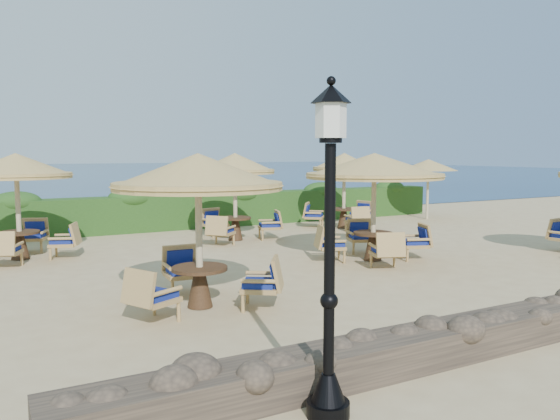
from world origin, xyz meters
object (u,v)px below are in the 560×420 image
(extra_parasol, at_px, (428,165))
(cafe_set_3, at_px, (17,188))
(cafe_set_1, at_px, (374,182))
(cafe_set_0, at_px, (198,196))
(lamp_post, at_px, (329,266))
(cafe_set_4, at_px, (235,181))
(cafe_set_5, at_px, (344,179))

(extra_parasol, xyz_separation_m, cafe_set_3, (-14.90, -1.47, -0.38))
(cafe_set_1, bearing_deg, cafe_set_0, -160.06)
(extra_parasol, relative_size, cafe_set_1, 0.71)
(lamp_post, height_order, cafe_set_4, lamp_post)
(lamp_post, bearing_deg, cafe_set_1, 49.10)
(cafe_set_4, bearing_deg, cafe_set_3, -177.96)
(cafe_set_1, distance_m, cafe_set_4, 4.83)
(cafe_set_0, distance_m, cafe_set_3, 6.67)
(cafe_set_4, height_order, cafe_set_5, same)
(cafe_set_3, bearing_deg, cafe_set_5, 4.74)
(cafe_set_4, bearing_deg, cafe_set_1, -68.88)
(cafe_set_1, height_order, cafe_set_4, same)
(lamp_post, bearing_deg, extra_parasol, 43.60)
(cafe_set_5, bearing_deg, cafe_set_0, -138.30)
(cafe_set_1, bearing_deg, extra_parasol, 38.69)
(lamp_post, bearing_deg, cafe_set_4, 71.17)
(cafe_set_3, distance_m, cafe_set_5, 10.44)
(cafe_set_3, bearing_deg, lamp_post, -77.69)
(extra_parasol, relative_size, cafe_set_4, 0.89)
(cafe_set_1, xyz_separation_m, cafe_set_5, (2.71, 5.15, -0.20))
(cafe_set_5, bearing_deg, cafe_set_1, -117.71)
(extra_parasol, bearing_deg, lamp_post, -136.40)
(lamp_post, xyz_separation_m, cafe_set_4, (3.66, 10.74, 0.26))
(cafe_set_3, distance_m, cafe_set_4, 5.96)
(cafe_set_1, relative_size, cafe_set_4, 1.25)
(cafe_set_1, bearing_deg, lamp_post, -130.90)
(cafe_set_0, distance_m, cafe_set_4, 7.26)
(extra_parasol, height_order, cafe_set_0, cafe_set_0)
(cafe_set_0, bearing_deg, cafe_set_4, 61.61)
(extra_parasol, xyz_separation_m, cafe_set_5, (-4.49, -0.61, -0.42))
(extra_parasol, xyz_separation_m, cafe_set_4, (-8.94, -1.26, -0.36))
(cafe_set_3, bearing_deg, extra_parasol, 5.64)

